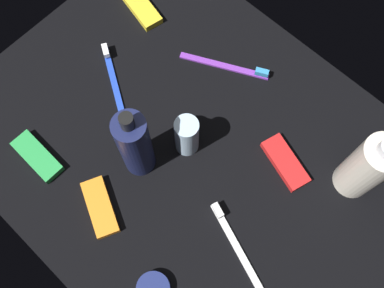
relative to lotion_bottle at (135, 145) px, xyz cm
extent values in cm
cube|color=black|center=(5.29, 8.11, -9.50)|extent=(84.00, 64.00, 1.20)
cylinder|color=#181E48|center=(0.00, 0.00, -0.25)|extent=(5.50, 5.50, 17.29)
cylinder|color=black|center=(0.00, 0.00, 9.79)|extent=(2.20, 2.20, 2.80)
cylinder|color=silver|center=(30.21, 23.45, -1.01)|extent=(6.60, 6.60, 15.78)
cylinder|color=silver|center=(4.03, 7.69, -4.03)|extent=(4.29, 4.29, 9.74)
cube|color=blue|center=(-14.49, 7.31, -8.45)|extent=(16.11, 10.19, 0.90)
cube|color=white|center=(-20.95, 11.13, -7.40)|extent=(2.80, 2.27, 1.20)
cube|color=white|center=(23.63, 0.22, -8.45)|extent=(17.41, 7.00, 0.90)
cube|color=white|center=(16.54, 2.66, -7.40)|extent=(2.82, 1.89, 1.20)
cube|color=purple|center=(-2.04, 25.16, -8.45)|extent=(16.59, 9.22, 0.90)
cube|color=#338CCC|center=(4.65, 28.56, -7.40)|extent=(2.82, 2.16, 1.20)
cube|color=green|center=(-14.18, -12.36, -8.15)|extent=(10.48, 4.21, 1.50)
cube|color=yellow|center=(-23.51, 23.41, -8.15)|extent=(11.02, 6.18, 1.50)
cube|color=red|center=(19.49, 17.71, -8.15)|extent=(11.12, 6.88, 1.50)
cube|color=orange|center=(1.07, -10.90, -8.15)|extent=(11.11, 8.11, 1.50)
camera|label=1|loc=(24.19, -12.00, 69.72)|focal=42.20mm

